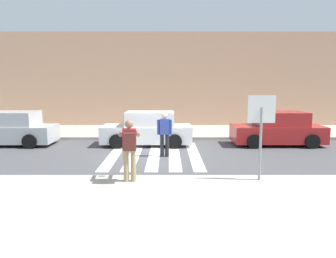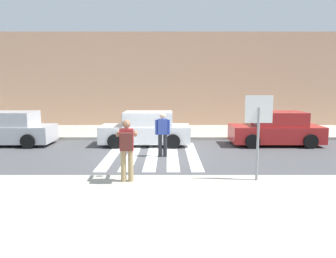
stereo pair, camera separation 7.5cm
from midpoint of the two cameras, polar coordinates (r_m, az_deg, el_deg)
ground_plane at (r=12.98m, az=-2.83°, el=-4.69°), size 120.00×120.00×0.00m
sidewalk_near at (r=7.05m, az=-5.17°, el=-15.31°), size 60.00×6.00×0.14m
sidewalk_far at (r=18.86m, az=-2.01°, el=-0.46°), size 60.00×4.80×0.14m
building_facade_far at (r=23.05m, az=-1.71°, el=8.43°), size 56.00×4.00×6.03m
crosswalk_stripe_0 at (r=13.34m, az=-9.69°, el=-4.43°), size 0.44×5.20×0.01m
crosswalk_stripe_1 at (r=13.23m, az=-6.26°, el=-4.46°), size 0.44×5.20×0.01m
crosswalk_stripe_2 at (r=13.17m, az=-2.79°, el=-4.48°), size 0.44×5.20×0.01m
crosswalk_stripe_3 at (r=13.16m, az=0.70°, el=-4.48°), size 0.44×5.20×0.01m
crosswalk_stripe_4 at (r=13.20m, az=4.19°, el=-4.47°), size 0.44×5.20×0.01m
stop_sign at (r=9.38m, az=15.48°, el=1.70°), size 0.76×0.08×2.38m
photographer_with_backpack at (r=9.04m, az=-7.21°, el=-2.81°), size 0.63×0.87×1.72m
pedestrian_crossing at (r=12.69m, az=-1.01°, el=-0.50°), size 0.58×0.26×1.72m
parked_car_silver at (r=16.78m, az=-26.10°, el=-0.08°), size 4.10×1.92×1.55m
parked_car_white at (r=15.13m, az=-3.94°, el=-0.08°), size 4.10×1.92×1.55m
parked_car_red at (r=15.92m, az=18.25°, el=-0.06°), size 4.10×1.92×1.55m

